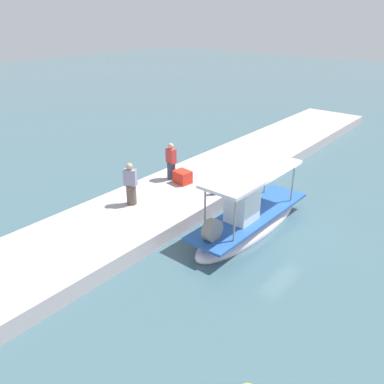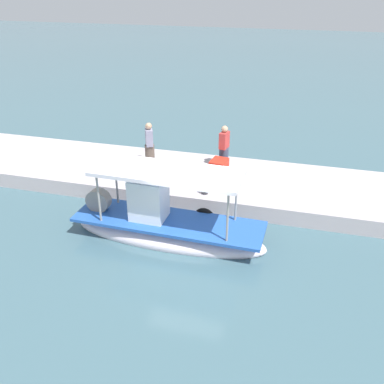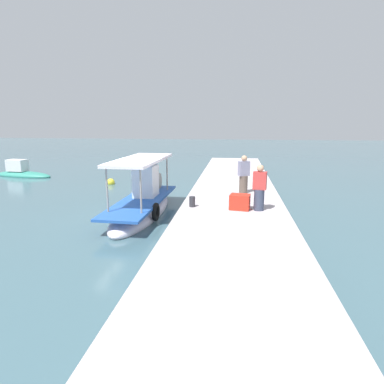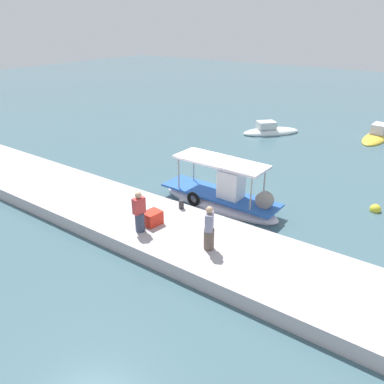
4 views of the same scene
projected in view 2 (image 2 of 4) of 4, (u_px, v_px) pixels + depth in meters
name	position (u px, v px, depth m)	size (l,w,h in m)	color
ground_plane	(193.00, 247.00, 13.65)	(120.00, 120.00, 0.00)	#40616B
dock_quay	(220.00, 183.00, 17.09)	(36.00, 4.17, 0.61)	#BBB0B3
main_fishing_boat	(165.00, 225.00, 13.94)	(6.47, 1.85, 2.78)	white
fisherman_near_bollard	(149.00, 146.00, 17.70)	(0.53, 0.57, 1.78)	brown
fisherman_by_crate	(224.00, 148.00, 17.45)	(0.46, 0.54, 1.75)	#384056
mooring_bollard	(205.00, 188.00, 15.53)	(0.24, 0.24, 0.42)	#2D2D33
cargo_crate	(219.00, 167.00, 17.07)	(0.75, 0.60, 0.58)	red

